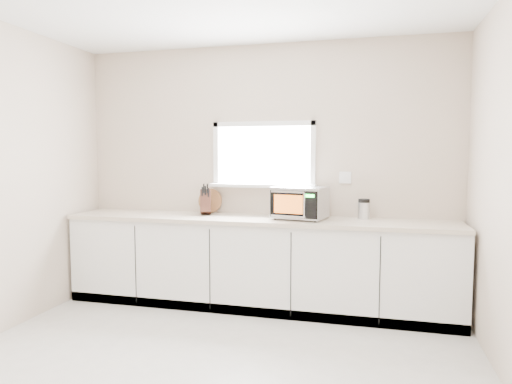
% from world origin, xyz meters
% --- Properties ---
extents(back_wall, '(4.00, 0.17, 2.70)m').
position_xyz_m(back_wall, '(0.00, 2.00, 1.36)').
color(back_wall, beige).
rests_on(back_wall, ground).
extents(cabinets, '(3.92, 0.60, 0.88)m').
position_xyz_m(cabinets, '(0.00, 1.70, 0.44)').
color(cabinets, white).
rests_on(cabinets, ground).
extents(countertop, '(3.92, 0.64, 0.04)m').
position_xyz_m(countertop, '(0.00, 1.69, 0.90)').
color(countertop, beige).
rests_on(countertop, cabinets).
extents(microwave, '(0.55, 0.48, 0.32)m').
position_xyz_m(microwave, '(0.43, 1.71, 1.09)').
color(microwave, black).
rests_on(microwave, countertop).
extents(knife_block, '(0.17, 0.25, 0.33)m').
position_xyz_m(knife_block, '(-0.58, 1.78, 1.06)').
color(knife_block, '#3F1F16').
rests_on(knife_block, countertop).
extents(cutting_board, '(0.26, 0.06, 0.26)m').
position_xyz_m(cutting_board, '(-0.59, 1.94, 1.05)').
color(cutting_board, '#916138').
rests_on(cutting_board, countertop).
extents(coffee_grinder, '(0.12, 0.12, 0.20)m').
position_xyz_m(coffee_grinder, '(1.04, 1.87, 1.02)').
color(coffee_grinder, silver).
rests_on(coffee_grinder, countertop).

